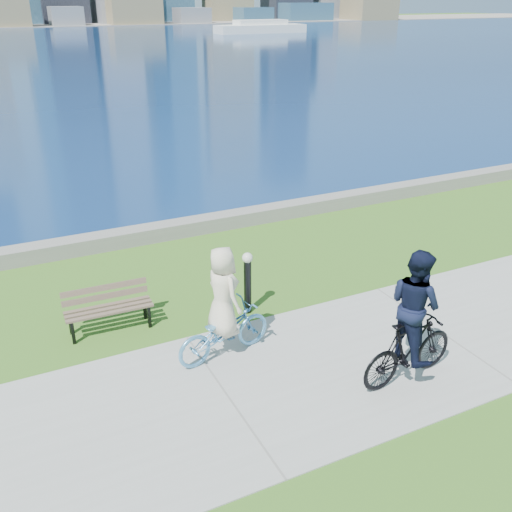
{
  "coord_description": "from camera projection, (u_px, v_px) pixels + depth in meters",
  "views": [
    {
      "loc": [
        -6.56,
        -6.17,
        5.3
      ],
      "look_at": [
        -2.52,
        2.1,
        1.1
      ],
      "focal_mm": 40.0,
      "sensor_mm": 36.0,
      "label": 1
    }
  ],
  "objects": [
    {
      "name": "cyclist_woman",
      "position": [
        224.0,
        317.0,
        8.93
      ],
      "size": [
        0.86,
        1.74,
        1.89
      ],
      "rotation": [
        0.0,
        0.0,
        1.75
      ],
      "color": "#559BCF",
      "rests_on": "ground"
    },
    {
      "name": "bollard_lamp",
      "position": [
        248.0,
        279.0,
        10.23
      ],
      "size": [
        0.19,
        0.19,
        1.19
      ],
      "color": "black",
      "rests_on": "ground"
    },
    {
      "name": "concrete_path",
      "position": [
        440.0,
        332.0,
        9.87
      ],
      "size": [
        80.0,
        3.5,
        0.02
      ],
      "primitive_type": "cube",
      "color": "gray",
      "rests_on": "ground"
    },
    {
      "name": "bay_water",
      "position": [
        21.0,
        45.0,
        68.71
      ],
      "size": [
        320.0,
        131.0,
        0.01
      ],
      "primitive_type": "cube",
      "color": "navy",
      "rests_on": "ground"
    },
    {
      "name": "seawall",
      "position": [
        274.0,
        212.0,
        14.86
      ],
      "size": [
        90.0,
        0.5,
        0.35
      ],
      "primitive_type": "cube",
      "color": "slate",
      "rests_on": "ground"
    },
    {
      "name": "ground",
      "position": [
        440.0,
        332.0,
        9.87
      ],
      "size": [
        320.0,
        320.0,
        0.0
      ],
      "primitive_type": "plane",
      "color": "#305C18",
      "rests_on": "ground"
    },
    {
      "name": "ferry_far",
      "position": [
        260.0,
        28.0,
        90.19
      ],
      "size": [
        14.54,
        4.15,
        1.97
      ],
      "color": "silver",
      "rests_on": "ground"
    },
    {
      "name": "cyclist_man",
      "position": [
        412.0,
        328.0,
        8.28
      ],
      "size": [
        0.7,
        1.76,
        2.13
      ],
      "rotation": [
        0.0,
        0.0,
        1.66
      ],
      "color": "black",
      "rests_on": "ground"
    },
    {
      "name": "park_bench",
      "position": [
        108.0,
        305.0,
        9.81
      ],
      "size": [
        1.49,
        0.56,
        0.76
      ],
      "rotation": [
        0.0,
        0.0,
        -0.04
      ],
      "color": "black",
      "rests_on": "ground"
    }
  ]
}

